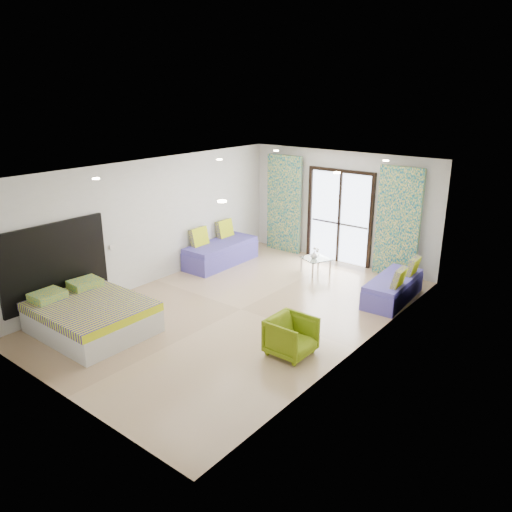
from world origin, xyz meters
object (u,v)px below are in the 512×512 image
Objects in this scene: bed at (91,316)px; daybed_right at (394,288)px; daybed_left at (220,252)px; coffee_table at (316,260)px; armchair at (291,335)px.

daybed_right is at bearing 52.05° from bed.
daybed_left is (-0.64, 4.07, 0.02)m from bed.
daybed_left is at bearing -157.54° from coffee_table.
daybed_left is 2.86× the size of armchair.
bed is 3.56m from armchair.
daybed_right is at bearing -9.85° from coffee_table.
daybed_left is at bearing 98.95° from bed.
daybed_left reaches higher than armchair.
daybed_left is 4.27m from daybed_right.
bed is 2.73× the size of coffee_table.
coffee_table is (2.17, 0.90, 0.02)m from daybed_left.
coffee_table is 1.04× the size of armchair.
bed is at bearing -81.96° from daybed_left.
bed is 2.85× the size of armchair.
daybed_left is 4.63m from armchair.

